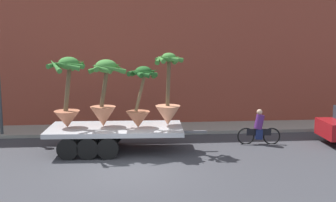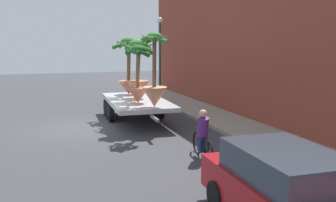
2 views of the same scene
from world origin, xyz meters
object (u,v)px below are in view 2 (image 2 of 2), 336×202
at_px(potted_palm_extra, 129,67).
at_px(cyclist, 203,137).
at_px(potted_palm_rear, 138,77).
at_px(parked_car, 290,193).
at_px(potted_palm_middle, 154,80).
at_px(flatbed_trailer, 136,104).
at_px(potted_palm_front, 138,71).
at_px(street_lamp, 160,47).

distance_m(potted_palm_extra, cyclist, 8.06).
distance_m(potted_palm_rear, cyclist, 5.28).
bearing_deg(cyclist, parked_car, -5.34).
height_order(potted_palm_rear, parked_car, potted_palm_rear).
distance_m(potted_palm_rear, potted_palm_middle, 1.18).
relative_size(flatbed_trailer, parked_car, 1.44).
bearing_deg(potted_palm_front, cyclist, 2.85).
relative_size(potted_palm_front, potted_palm_extra, 0.96).
bearing_deg(potted_palm_extra, potted_palm_middle, 1.22).
relative_size(flatbed_trailer, potted_palm_rear, 2.62).
relative_size(potted_palm_extra, parked_car, 0.63).
bearing_deg(cyclist, potted_palm_middle, -175.35).
bearing_deg(street_lamp, potted_palm_extra, -38.18).
bearing_deg(potted_palm_front, potted_palm_middle, 0.05).
distance_m(potted_palm_middle, street_lamp, 7.91).
bearing_deg(potted_palm_extra, street_lamp, 141.82).
distance_m(potted_palm_rear, parked_car, 9.89).
bearing_deg(potted_palm_extra, flatbed_trailer, -2.85).
relative_size(potted_palm_rear, potted_palm_front, 0.91).
bearing_deg(potted_palm_extra, potted_palm_rear, -5.33).
xyz_separation_m(cyclist, parked_car, (4.76, -0.44, 0.16)).
bearing_deg(potted_palm_front, potted_palm_extra, -176.68).
height_order(potted_palm_middle, parked_car, potted_palm_middle).
xyz_separation_m(potted_palm_extra, street_lamp, (-3.42, 2.69, 0.89)).
xyz_separation_m(potted_palm_rear, potted_palm_extra, (-2.82, 0.26, 0.28)).
relative_size(potted_palm_front, street_lamp, 0.55).
xyz_separation_m(potted_palm_rear, parked_car, (9.81, 0.22, -1.24)).
bearing_deg(flatbed_trailer, potted_palm_extra, 177.15).
bearing_deg(potted_palm_extra, potted_palm_front, 3.32).
height_order(potted_palm_middle, potted_palm_extra, potted_palm_middle).
distance_m(potted_palm_middle, cyclist, 4.17).
distance_m(flatbed_trailer, potted_palm_middle, 2.69).
xyz_separation_m(flatbed_trailer, cyclist, (6.28, 0.48, -0.09)).
bearing_deg(street_lamp, potted_palm_middle, -19.47).
distance_m(potted_palm_front, parked_car, 11.30).
xyz_separation_m(flatbed_trailer, potted_palm_extra, (-1.59, 0.08, 1.58)).
xyz_separation_m(parked_car, street_lamp, (-16.05, 2.73, 2.40)).
xyz_separation_m(potted_palm_middle, street_lamp, (-7.37, 2.61, 1.18)).
relative_size(potted_palm_rear, street_lamp, 0.50).
relative_size(potted_palm_front, parked_car, 0.61).
height_order(flatbed_trailer, potted_palm_extra, potted_palm_extra).
xyz_separation_m(potted_palm_middle, cyclist, (3.92, 0.32, -1.38)).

